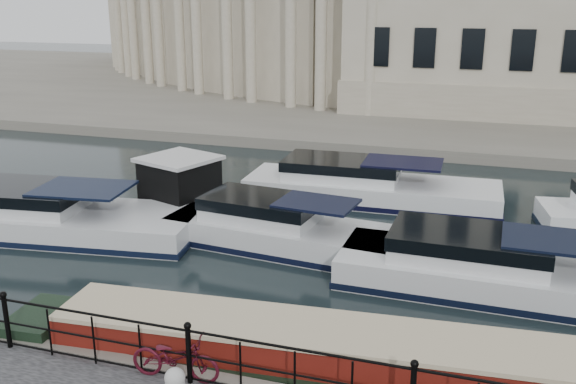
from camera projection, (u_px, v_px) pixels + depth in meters
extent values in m
plane|color=black|center=(238.00, 347.00, 13.92)|extent=(160.00, 160.00, 0.00)
cube|color=#6B665B|center=(430.00, 92.00, 49.32)|extent=(120.00, 42.00, 0.55)
cylinder|color=black|center=(7.00, 322.00, 12.73)|extent=(0.10, 0.10, 1.10)
sphere|color=black|center=(3.00, 295.00, 12.56)|extent=(0.14, 0.14, 0.14)
cylinder|color=black|center=(189.00, 355.00, 11.55)|extent=(0.10, 0.10, 1.10)
sphere|color=black|center=(187.00, 326.00, 11.38)|extent=(0.14, 0.14, 0.14)
sphere|color=black|center=(415.00, 364.00, 10.20)|extent=(0.14, 0.14, 0.14)
cylinder|color=black|center=(188.00, 331.00, 11.41)|extent=(24.00, 0.05, 0.05)
cylinder|color=black|center=(189.00, 355.00, 11.55)|extent=(24.00, 0.04, 0.04)
cylinder|color=black|center=(190.00, 378.00, 11.69)|extent=(24.00, 0.04, 0.04)
cube|color=#9E937F|center=(515.00, 89.00, 41.72)|extent=(20.30, 14.30, 2.00)
cube|color=#ADA38C|center=(364.00, 18.00, 39.54)|extent=(5.73, 4.06, 11.00)
cylinder|color=#ADA38C|center=(372.00, 30.00, 36.80)|extent=(0.70, 0.70, 9.80)
cylinder|color=#ADA38C|center=(321.00, 29.00, 38.40)|extent=(0.70, 0.70, 9.80)
cube|color=#ADA38C|center=(294.00, 17.00, 42.30)|extent=(5.90, 4.56, 11.00)
cylinder|color=#ADA38C|center=(291.00, 28.00, 39.57)|extent=(0.70, 0.70, 9.80)
cylinder|color=#ADA38C|center=(250.00, 27.00, 41.47)|extent=(0.70, 0.70, 9.80)
cube|color=#ADA38C|center=(239.00, 15.00, 45.52)|extent=(5.99, 4.99, 11.00)
cylinder|color=#ADA38C|center=(227.00, 26.00, 42.84)|extent=(0.70, 0.70, 9.80)
cylinder|color=#ADA38C|center=(196.00, 24.00, 45.03)|extent=(0.70, 0.70, 9.80)
cube|color=#ADA38C|center=(198.00, 14.00, 49.17)|extent=(5.99, 5.36, 11.00)
cylinder|color=#ADA38C|center=(179.00, 23.00, 46.58)|extent=(0.70, 0.70, 9.80)
cylinder|color=#ADA38C|center=(158.00, 22.00, 49.03)|extent=(0.70, 0.70, 9.80)
cube|color=#ADA38C|center=(168.00, 12.00, 53.19)|extent=(5.91, 5.64, 11.00)
cylinder|color=#ADA38C|center=(146.00, 21.00, 50.73)|extent=(0.70, 0.70, 9.80)
cylinder|color=#ADA38C|center=(132.00, 20.00, 53.40)|extent=(0.70, 0.70, 9.80)
cube|color=#ADA38C|center=(150.00, 11.00, 57.52)|extent=(5.74, 5.85, 11.00)
cylinder|color=#ADA38C|center=(125.00, 19.00, 55.24)|extent=(0.70, 0.70, 9.80)
cylinder|color=#ADA38C|center=(118.00, 18.00, 58.08)|extent=(0.70, 0.70, 9.80)
cube|color=#ADA38C|center=(141.00, 10.00, 62.11)|extent=(5.49, 5.97, 11.00)
cylinder|color=#ADA38C|center=(115.00, 17.00, 60.02)|extent=(0.70, 0.70, 9.80)
cylinder|color=#ADA38C|center=(113.00, 16.00, 63.01)|extent=(0.70, 0.70, 9.80)
cube|color=#ADA38C|center=(139.00, 9.00, 66.88)|extent=(5.16, 6.00, 11.00)
cylinder|color=#ADA38C|center=(113.00, 16.00, 65.03)|extent=(0.70, 0.70, 9.80)
cylinder|color=#ADA38C|center=(115.00, 15.00, 68.11)|extent=(0.70, 0.70, 9.80)
cube|color=#ADA38C|center=(142.00, 8.00, 71.76)|extent=(4.76, 5.95, 11.00)
cylinder|color=#ADA38C|center=(117.00, 14.00, 70.18)|extent=(0.70, 0.70, 9.80)
cylinder|color=#ADA38C|center=(122.00, 14.00, 73.31)|extent=(0.70, 0.70, 9.80)
imported|color=#420B18|center=(175.00, 358.00, 11.68)|extent=(1.73, 0.71, 0.89)
sphere|color=#B7B7B3|center=(175.00, 378.00, 11.19)|extent=(0.37, 0.37, 0.37)
cube|color=black|center=(332.00, 379.00, 12.59)|extent=(14.16, 2.99, 0.84)
cube|color=#61140D|center=(333.00, 350.00, 12.40)|extent=(11.34, 2.48, 0.66)
cube|color=#C4B28E|center=(333.00, 331.00, 12.28)|extent=(11.34, 2.54, 0.09)
cube|color=#6B665B|center=(182.00, 215.00, 22.26)|extent=(3.75, 3.43, 0.26)
cube|color=black|center=(180.00, 186.00, 21.95)|extent=(2.61, 2.61, 1.85)
cube|color=silver|center=(179.00, 159.00, 21.68)|extent=(2.87, 2.87, 0.12)
cube|color=silver|center=(54.00, 227.00, 20.64)|extent=(9.73, 4.29, 1.20)
cube|color=black|center=(55.00, 229.00, 20.66)|extent=(9.82, 4.33, 0.18)
cube|color=silver|center=(19.00, 200.00, 20.59)|extent=(4.53, 3.05, 0.90)
cube|color=black|center=(83.00, 188.00, 20.05)|extent=(3.08, 2.50, 0.08)
cube|color=silver|center=(288.00, 242.00, 19.36)|extent=(7.68, 3.14, 1.20)
cube|color=black|center=(288.00, 244.00, 19.39)|extent=(7.76, 3.18, 0.18)
cube|color=silver|center=(261.00, 211.00, 19.46)|extent=(3.55, 2.30, 0.90)
cube|color=black|center=(317.00, 203.00, 18.62)|extent=(2.40, 1.90, 0.08)
cube|color=silver|center=(507.00, 285.00, 16.47)|extent=(8.68, 2.88, 1.20)
cube|color=black|center=(507.00, 288.00, 16.49)|extent=(8.77, 2.91, 0.18)
cube|color=silver|center=(468.00, 249.00, 16.55)|extent=(3.93, 2.30, 0.90)
cube|color=black|center=(557.00, 241.00, 15.75)|extent=(2.63, 1.95, 0.08)
cube|color=white|center=(371.00, 196.00, 23.87)|extent=(9.36, 3.09, 1.20)
cube|color=black|center=(371.00, 198.00, 23.89)|extent=(9.45, 3.12, 0.18)
cube|color=white|center=(342.00, 171.00, 23.92)|extent=(4.24, 2.42, 0.90)
cube|color=black|center=(403.00, 163.00, 23.18)|extent=(2.84, 2.04, 0.08)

